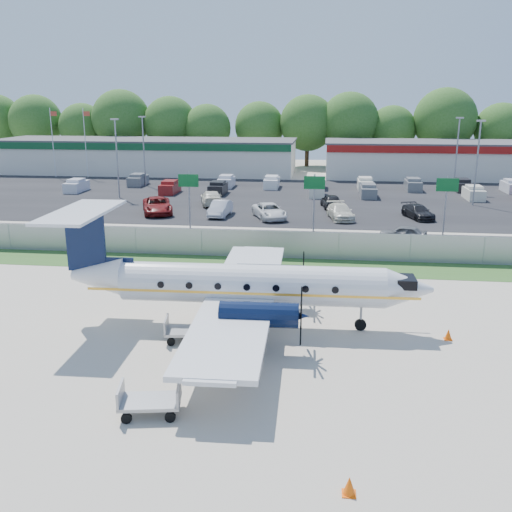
# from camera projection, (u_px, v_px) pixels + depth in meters

# --- Properties ---
(ground) EXTENTS (170.00, 170.00, 0.00)m
(ground) POSITION_uv_depth(u_px,v_px,m) (241.00, 333.00, 28.16)
(ground) COLOR #BBB19E
(ground) RESTS_ON ground
(grass_verge) EXTENTS (170.00, 4.00, 0.02)m
(grass_verge) POSITION_uv_depth(u_px,v_px,m) (266.00, 265.00, 39.65)
(grass_verge) COLOR #2D561E
(grass_verge) RESTS_ON ground
(access_road) EXTENTS (170.00, 8.00, 0.02)m
(access_road) POSITION_uv_depth(u_px,v_px,m) (275.00, 241.00, 46.35)
(access_road) COLOR black
(access_road) RESTS_ON ground
(parking_lot) EXTENTS (170.00, 32.00, 0.02)m
(parking_lot) POSITION_uv_depth(u_px,v_px,m) (291.00, 198.00, 66.46)
(parking_lot) COLOR black
(parking_lot) RESTS_ON ground
(perimeter_fence) EXTENTS (120.00, 0.06, 1.99)m
(perimeter_fence) POSITION_uv_depth(u_px,v_px,m) (269.00, 244.00, 41.30)
(perimeter_fence) COLOR gray
(perimeter_fence) RESTS_ON ground
(building_west) EXTENTS (46.40, 12.40, 5.24)m
(building_west) POSITION_uv_depth(u_px,v_px,m) (147.00, 156.00, 89.58)
(building_west) COLOR silver
(building_west) RESTS_ON ground
(building_east) EXTENTS (44.40, 12.40, 5.24)m
(building_east) POSITION_uv_depth(u_px,v_px,m) (477.00, 160.00, 83.81)
(building_east) COLOR silver
(building_east) RESTS_ON ground
(sign_left) EXTENTS (1.80, 0.26, 5.00)m
(sign_left) POSITION_uv_depth(u_px,v_px,m) (189.00, 188.00, 50.06)
(sign_left) COLOR gray
(sign_left) RESTS_ON ground
(sign_mid) EXTENTS (1.80, 0.26, 5.00)m
(sign_mid) POSITION_uv_depth(u_px,v_px,m) (314.00, 191.00, 48.79)
(sign_mid) COLOR gray
(sign_mid) RESTS_ON ground
(sign_right) EXTENTS (1.80, 0.26, 5.00)m
(sign_right) POSITION_uv_depth(u_px,v_px,m) (447.00, 193.00, 47.52)
(sign_right) COLOR gray
(sign_right) RESTS_ON ground
(flagpole_west) EXTENTS (1.06, 0.12, 10.00)m
(flagpole_west) POSITION_uv_depth(u_px,v_px,m) (53.00, 139.00, 83.47)
(flagpole_west) COLOR silver
(flagpole_west) RESTS_ON ground
(flagpole_east) EXTENTS (1.06, 0.12, 10.00)m
(flagpole_east) POSITION_uv_depth(u_px,v_px,m) (86.00, 139.00, 82.90)
(flagpole_east) COLOR silver
(flagpole_east) RESTS_ON ground
(light_pole_nw) EXTENTS (0.90, 0.35, 9.09)m
(light_pole_nw) POSITION_uv_depth(u_px,v_px,m) (117.00, 153.00, 65.47)
(light_pole_nw) COLOR gray
(light_pole_nw) RESTS_ON ground
(light_pole_ne) EXTENTS (0.90, 0.35, 9.09)m
(light_pole_ne) POSITION_uv_depth(u_px,v_px,m) (477.00, 157.00, 60.85)
(light_pole_ne) COLOR gray
(light_pole_ne) RESTS_ON ground
(light_pole_sw) EXTENTS (0.90, 0.35, 9.09)m
(light_pole_sw) POSITION_uv_depth(u_px,v_px,m) (144.00, 146.00, 75.04)
(light_pole_sw) COLOR gray
(light_pole_sw) RESTS_ON ground
(light_pole_se) EXTENTS (0.90, 0.35, 9.09)m
(light_pole_se) POSITION_uv_depth(u_px,v_px,m) (457.00, 149.00, 70.43)
(light_pole_se) COLOR gray
(light_pole_se) RESTS_ON ground
(tree_line) EXTENTS (112.00, 6.00, 14.00)m
(tree_line) POSITION_uv_depth(u_px,v_px,m) (303.00, 166.00, 99.01)
(tree_line) COLOR #295519
(tree_line) RESTS_ON ground
(aircraft) EXTENTS (18.69, 18.46, 5.82)m
(aircraft) POSITION_uv_depth(u_px,v_px,m) (244.00, 284.00, 28.41)
(aircraft) COLOR silver
(aircraft) RESTS_ON ground
(baggage_cart_near) EXTENTS (2.35, 1.60, 1.15)m
(baggage_cart_near) POSITION_uv_depth(u_px,v_px,m) (188.00, 330.00, 27.12)
(baggage_cart_near) COLOR gray
(baggage_cart_near) RESTS_ON ground
(baggage_cart_far) EXTENTS (2.41, 1.69, 1.16)m
(baggage_cart_far) POSITION_uv_depth(u_px,v_px,m) (150.00, 400.00, 20.75)
(baggage_cart_far) COLOR gray
(baggage_cart_far) RESTS_ON ground
(cone_nose) EXTENTS (0.38, 0.38, 0.54)m
(cone_nose) POSITION_uv_depth(u_px,v_px,m) (448.00, 334.00, 27.30)
(cone_nose) COLOR #FF5A08
(cone_nose) RESTS_ON ground
(cone_port_wing) EXTENTS (0.41, 0.41, 0.58)m
(cone_port_wing) POSITION_uv_depth(u_px,v_px,m) (349.00, 486.00, 16.55)
(cone_port_wing) COLOR #FF5A08
(cone_port_wing) RESTS_ON ground
(cone_starboard_wing) EXTENTS (0.33, 0.33, 0.47)m
(cone_starboard_wing) POSITION_uv_depth(u_px,v_px,m) (240.00, 303.00, 31.59)
(cone_starboard_wing) COLOR #FF5A08
(cone_starboard_wing) RESTS_ON ground
(road_car_mid) EXTENTS (4.09, 2.51, 1.30)m
(road_car_mid) POSITION_uv_depth(u_px,v_px,m) (402.00, 241.00, 46.48)
(road_car_mid) COLOR #595B5E
(road_car_mid) RESTS_ON ground
(parked_car_a) EXTENTS (4.57, 6.52, 1.65)m
(parked_car_a) POSITION_uv_depth(u_px,v_px,m) (158.00, 214.00, 57.66)
(parked_car_a) COLOR maroon
(parked_car_a) RESTS_ON ground
(parked_car_b) EXTENTS (1.89, 4.68, 1.51)m
(parked_car_b) POSITION_uv_depth(u_px,v_px,m) (220.00, 216.00, 56.46)
(parked_car_b) COLOR silver
(parked_car_b) RESTS_ON ground
(parked_car_c) EXTENTS (4.19, 5.81, 1.47)m
(parked_car_c) POSITION_uv_depth(u_px,v_px,m) (269.00, 219.00, 55.25)
(parked_car_c) COLOR silver
(parked_car_c) RESTS_ON ground
(parked_car_d) EXTENTS (2.94, 5.31, 1.46)m
(parked_car_d) POSITION_uv_depth(u_px,v_px,m) (340.00, 219.00, 54.97)
(parked_car_d) COLOR beige
(parked_car_d) RESTS_ON ground
(parked_car_e) EXTENTS (3.18, 4.92, 1.33)m
(parked_car_e) POSITION_uv_depth(u_px,v_px,m) (418.00, 219.00, 55.26)
(parked_car_e) COLOR black
(parked_car_e) RESTS_ON ground
(parked_car_f) EXTENTS (3.49, 5.77, 1.56)m
(parked_car_f) POSITION_uv_depth(u_px,v_px,m) (212.00, 205.00, 62.36)
(parked_car_f) COLOR beige
(parked_car_f) RESTS_ON ground
(parked_car_g) EXTENTS (2.50, 4.69, 1.52)m
(parked_car_g) POSITION_uv_depth(u_px,v_px,m) (331.00, 208.00, 60.53)
(parked_car_g) COLOR black
(parked_car_g) RESTS_ON ground
(far_parking_rows) EXTENTS (56.00, 10.00, 1.60)m
(far_parking_rows) POSITION_uv_depth(u_px,v_px,m) (293.00, 192.00, 71.25)
(far_parking_rows) COLOR gray
(far_parking_rows) RESTS_ON ground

